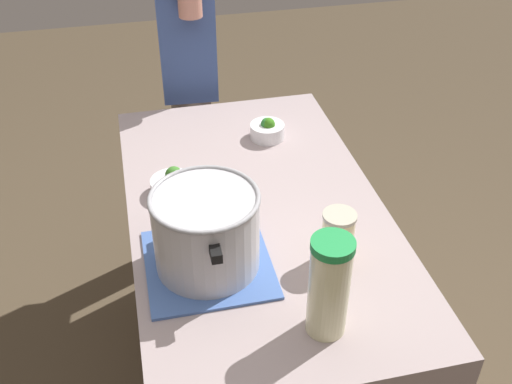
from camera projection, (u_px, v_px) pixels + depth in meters
The scene contains 8 objects.
counter_slab at pixel (256, 321), 1.99m from camera, with size 1.24×0.70×0.94m, color gray.
dish_cloth at pixel (208, 264), 1.51m from camera, with size 0.31×0.31×0.01m, color #4566AA.
cooking_pot at pixel (206, 230), 1.45m from camera, with size 0.33×0.26×0.21m.
lemonade_pitcher at pixel (329, 287), 1.28m from camera, with size 0.09×0.09×0.25m.
mason_jar at pixel (338, 237), 1.49m from camera, with size 0.08×0.08×0.14m.
broccoli_bowl_front at pixel (267, 130), 1.99m from camera, with size 0.11×0.11×0.07m.
broccoli_bowl_center at pixel (173, 184), 1.74m from camera, with size 0.13×0.13×0.09m.
person_cook at pixel (188, 67), 2.37m from camera, with size 0.50×0.22×1.74m.
Camera 1 is at (-1.32, 0.30, 1.98)m, focal length 43.11 mm.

